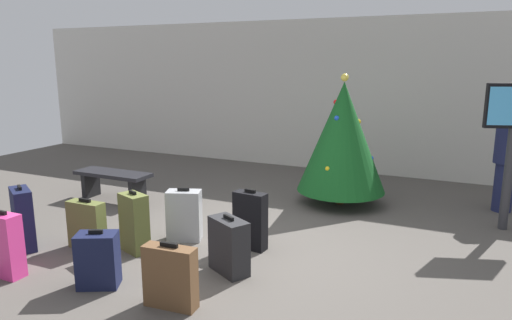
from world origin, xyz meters
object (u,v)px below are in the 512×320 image
suitcase_1 (184,215)px  suitcase_7 (87,225)px  suitcase_6 (23,219)px  suitcase_0 (5,245)px  suitcase_4 (170,277)px  holiday_tree (342,137)px  suitcase_5 (250,221)px  suitcase_8 (229,246)px  suitcase_2 (98,260)px  traveller_0 (507,153)px  suitcase_3 (134,223)px  waiting_bench (113,179)px

suitcase_1 → suitcase_7: bearing=-142.1°
suitcase_1 → suitcase_6: (-1.62, -1.06, 0.05)m
suitcase_0 → suitcase_7: size_ratio=1.16×
suitcase_4 → holiday_tree: bearing=80.9°
suitcase_5 → suitcase_8: suitcase_5 is taller
suitcase_5 → suitcase_2: bearing=-122.7°
traveller_0 → suitcase_6: traveller_0 is taller
suitcase_0 → suitcase_2: size_ratio=1.21×
suitcase_5 → suitcase_4: bearing=-92.9°
suitcase_2 → suitcase_5: size_ratio=0.81×
suitcase_3 → suitcase_0: bearing=-126.3°
holiday_tree → suitcase_3: (-1.76, -2.92, -0.73)m
suitcase_4 → suitcase_6: bearing=170.5°
suitcase_4 → suitcase_8: 0.89m
holiday_tree → suitcase_8: 3.08m
suitcase_5 → holiday_tree: bearing=76.6°
suitcase_1 → suitcase_5: (0.89, 0.09, 0.03)m
suitcase_0 → suitcase_2: (1.05, 0.23, -0.06)m
suitcase_0 → suitcase_5: 2.69m
suitcase_4 → suitcase_5: suitcase_5 is taller
traveller_0 → suitcase_2: traveller_0 is taller
suitcase_3 → suitcase_4: (1.14, -0.90, -0.06)m
waiting_bench → suitcase_6: 2.08m
suitcase_1 → suitcase_3: 0.66m
holiday_tree → suitcase_8: (-0.46, -2.94, -0.79)m
traveller_0 → suitcase_2: (-3.87, -4.46, -0.63)m
suitcase_7 → suitcase_8: (1.90, 0.13, 0.01)m
holiday_tree → waiting_bench: 3.79m
traveller_0 → suitcase_6: bearing=-142.9°
suitcase_0 → suitcase_2: suitcase_0 is taller
traveller_0 → suitcase_4: size_ratio=2.74×
suitcase_0 → suitcase_3: 1.36m
suitcase_6 → suitcase_5: bearing=24.7°
suitcase_3 → suitcase_6: bearing=-159.1°
holiday_tree → suitcase_2: bearing=-111.9°
suitcase_3 → suitcase_5: bearing=28.5°
traveller_0 → suitcase_5: (-2.89, -2.93, -0.56)m
suitcase_7 → suitcase_1: bearing=37.9°
suitcase_0 → suitcase_2: 1.08m
suitcase_3 → suitcase_8: suitcase_3 is taller
holiday_tree → waiting_bench: (-3.45, -1.37, -0.74)m
suitcase_1 → suitcase_7: size_ratio=1.10×
waiting_bench → suitcase_4: suitcase_4 is taller
traveller_0 → suitcase_7: bearing=-141.5°
waiting_bench → suitcase_8: 3.37m
suitcase_2 → suitcase_3: size_ratio=0.80×
traveller_0 → suitcase_3: traveller_0 is taller
suitcase_7 → suitcase_2: bearing=-40.1°
waiting_bench → suitcase_2: suitcase_2 is taller
suitcase_3 → suitcase_2: bearing=-74.6°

